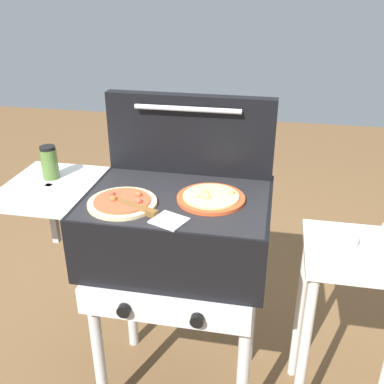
% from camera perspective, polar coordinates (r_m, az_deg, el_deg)
% --- Properties ---
extents(ground_plane, '(8.00, 8.00, 0.00)m').
position_cam_1_polar(ground_plane, '(2.10, -1.46, -23.12)').
color(ground_plane, brown).
extents(grill, '(0.96, 0.53, 0.90)m').
position_cam_1_polar(grill, '(1.61, -2.28, -5.14)').
color(grill, black).
rests_on(grill, ground_plane).
extents(grill_lid_open, '(0.63, 0.08, 0.30)m').
position_cam_1_polar(grill_lid_open, '(1.68, -0.28, 7.33)').
color(grill_lid_open, black).
rests_on(grill_lid_open, grill).
extents(pizza_cheese, '(0.23, 0.23, 0.04)m').
position_cam_1_polar(pizza_cheese, '(1.51, 2.41, -0.72)').
color(pizza_cheese, '#C64723').
rests_on(pizza_cheese, grill).
extents(pizza_pepperoni, '(0.23, 0.23, 0.03)m').
position_cam_1_polar(pizza_pepperoni, '(1.50, -8.84, -1.29)').
color(pizza_pepperoni, beige).
rests_on(pizza_pepperoni, grill).
extents(sauce_jar, '(0.06, 0.06, 0.13)m').
position_cam_1_polar(sauce_jar, '(1.74, -17.69, 3.59)').
color(sauce_jar, '#4C6B2D').
rests_on(sauce_jar, grill).
extents(spatula, '(0.26, 0.15, 0.02)m').
position_cam_1_polar(spatula, '(1.42, -5.42, -2.69)').
color(spatula, '#B7BABF').
rests_on(spatula, grill).
extents(prep_table, '(0.44, 0.36, 0.76)m').
position_cam_1_polar(prep_table, '(1.74, 20.74, -13.06)').
color(prep_table, beige).
rests_on(prep_table, ground_plane).
extents(topping_bowl_far, '(0.10, 0.10, 0.04)m').
position_cam_1_polar(topping_bowl_far, '(1.60, 18.59, -5.77)').
color(topping_bowl_far, silver).
rests_on(topping_bowl_far, prep_table).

